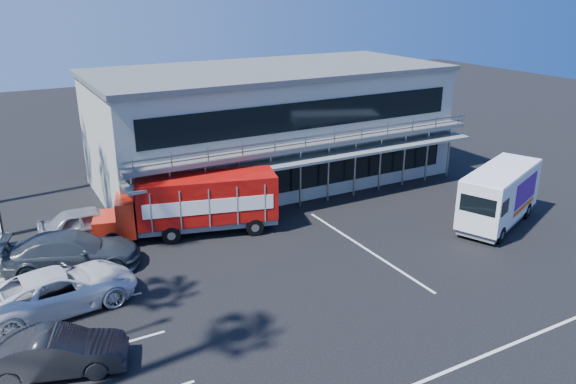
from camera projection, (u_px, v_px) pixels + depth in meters
ground at (368, 284)px, 24.15m from camera, size 120.00×120.00×0.00m
building at (271, 124)px, 36.55m from camera, size 22.40×12.00×7.30m
red_truck at (195, 203)px, 28.61m from camera, size 9.37×4.41×3.08m
white_van at (499, 195)px, 29.76m from camera, size 6.76×4.48×3.13m
parked_car_b at (57, 353)px, 18.43m from camera, size 4.75×2.83×1.48m
parked_car_c at (60, 289)px, 22.13m from camera, size 6.21×3.40×1.65m
parked_car_d at (72, 252)px, 25.19m from camera, size 6.38×4.02×1.72m
parked_car_e at (90, 223)px, 28.31m from camera, size 5.03×2.18×1.69m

